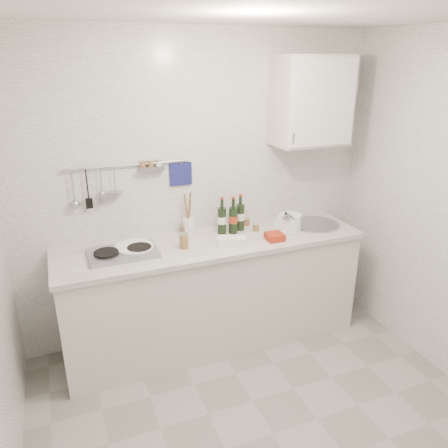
{
  "coord_description": "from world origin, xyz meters",
  "views": [
    {
      "loc": [
        -1.09,
        -1.88,
        2.28
      ],
      "look_at": [
        0.02,
        0.9,
        1.13
      ],
      "focal_mm": 35.0,
      "sensor_mm": 36.0,
      "label": 1
    }
  ],
  "objects_px": {
    "plate_stack_hob": "(134,248)",
    "utensil_crock": "(189,224)",
    "plate_stack_sink": "(288,223)",
    "wine_bottles": "(232,214)",
    "wall_cabinet": "(311,101)"
  },
  "relations": [
    {
      "from": "plate_stack_hob",
      "to": "utensil_crock",
      "type": "distance_m",
      "value": 0.52
    },
    {
      "from": "plate_stack_sink",
      "to": "utensil_crock",
      "type": "relative_size",
      "value": 0.75
    },
    {
      "from": "utensil_crock",
      "to": "wine_bottles",
      "type": "bearing_deg",
      "value": -15.72
    },
    {
      "from": "wine_bottles",
      "to": "utensil_crock",
      "type": "distance_m",
      "value": 0.36
    },
    {
      "from": "wine_bottles",
      "to": "utensil_crock",
      "type": "relative_size",
      "value": 0.86
    },
    {
      "from": "plate_stack_sink",
      "to": "utensil_crock",
      "type": "height_order",
      "value": "utensil_crock"
    },
    {
      "from": "utensil_crock",
      "to": "wall_cabinet",
      "type": "bearing_deg",
      "value": -5.13
    },
    {
      "from": "wall_cabinet",
      "to": "utensil_crock",
      "type": "distance_m",
      "value": 1.4
    },
    {
      "from": "plate_stack_hob",
      "to": "utensil_crock",
      "type": "xyz_separation_m",
      "value": [
        0.49,
        0.17,
        0.06
      ]
    },
    {
      "from": "wine_bottles",
      "to": "utensil_crock",
      "type": "height_order",
      "value": "utensil_crock"
    },
    {
      "from": "plate_stack_hob",
      "to": "wall_cabinet",
      "type": "bearing_deg",
      "value": 3.11
    },
    {
      "from": "plate_stack_sink",
      "to": "utensil_crock",
      "type": "distance_m",
      "value": 0.84
    },
    {
      "from": "wall_cabinet",
      "to": "plate_stack_sink",
      "type": "xyz_separation_m",
      "value": [
        -0.22,
        -0.11,
        -0.97
      ]
    },
    {
      "from": "plate_stack_sink",
      "to": "wall_cabinet",
      "type": "bearing_deg",
      "value": 27.51
    },
    {
      "from": "wine_bottles",
      "to": "utensil_crock",
      "type": "xyz_separation_m",
      "value": [
        -0.34,
        0.1,
        -0.07
      ]
    }
  ]
}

